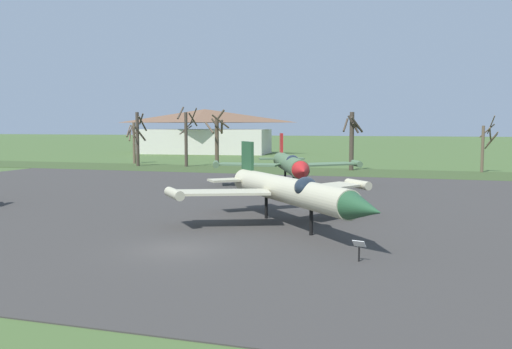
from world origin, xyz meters
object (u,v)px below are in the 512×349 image
info_placard_front_left (359,248)px  jet_fighter_front_right (290,164)px  jet_fighter_front_left (290,190)px  visitor_building (205,132)px  info_placard_front_right (298,195)px

info_placard_front_left → jet_fighter_front_right: 28.73m
jet_fighter_front_left → visitor_building: (-37.75, 79.25, 2.50)m
info_placard_front_right → visitor_building: (-35.80, 68.12, 4.20)m
visitor_building → jet_fighter_front_left: bearing=-64.5°
jet_fighter_front_left → info_placard_front_left: (4.77, -6.99, -1.60)m
jet_fighter_front_left → info_placard_front_right: size_ratio=16.28×
jet_fighter_front_right → info_placard_front_right: size_ratio=18.41×
info_placard_front_right → visitor_building: size_ratio=0.03×
visitor_building → jet_fighter_front_right: bearing=-60.9°
jet_fighter_front_right → info_placard_front_right: (2.82, -8.92, -1.81)m
jet_fighter_front_right → visitor_building: bearing=119.1°
info_placard_front_left → visitor_building: (-42.52, 86.24, 4.10)m
jet_fighter_front_left → jet_fighter_front_right: size_ratio=0.88×
info_placard_front_left → jet_fighter_front_right: (-9.53, 27.05, 1.72)m
info_placard_front_left → visitor_building: 96.24m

